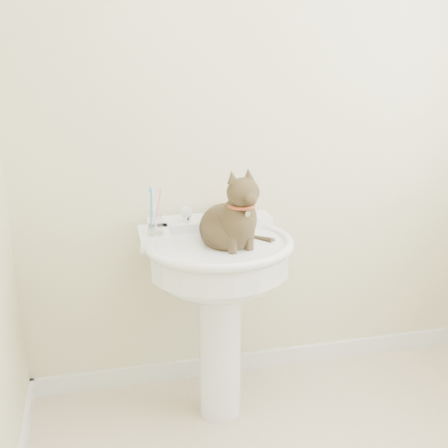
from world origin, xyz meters
TOP-DOWN VIEW (x-y plane):
  - wall_back at (0.00, 1.10)m, footprint 2.20×0.00m
  - baseboard_back at (0.00, 1.09)m, footprint 2.20×0.02m
  - pedestal_sink at (-0.29, 0.81)m, footprint 0.60×0.59m
  - faucet at (-0.29, 0.96)m, footprint 0.28×0.12m
  - soap_bar at (-0.22, 1.04)m, footprint 0.10×0.08m
  - toothbrush_cup at (-0.53, 0.84)m, footprint 0.07×0.07m
  - cat at (-0.25, 0.77)m, footprint 0.24×0.30m

SIDE VIEW (x-z plane):
  - baseboard_back at x=0.00m, z-range 0.00..0.09m
  - pedestal_sink at x=-0.29m, z-range 0.24..1.06m
  - soap_bar at x=-0.22m, z-range 0.83..0.86m
  - faucet at x=-0.29m, z-range 0.80..0.94m
  - toothbrush_cup at x=-0.53m, z-range 0.78..0.97m
  - cat at x=-0.25m, z-range 0.66..1.10m
  - wall_back at x=0.00m, z-range 0.00..2.50m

